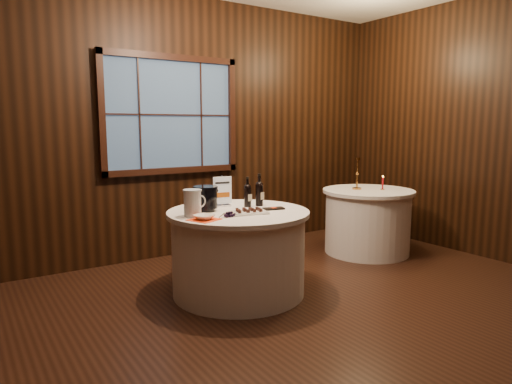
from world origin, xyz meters
TOP-DOWN VIEW (x-y plane):
  - ground at (0.00, 0.00)m, footprint 6.00×6.00m
  - back_wall at (0.00, 2.48)m, footprint 6.00×0.10m
  - main_table at (0.00, 1.00)m, footprint 1.28×1.28m
  - side_table at (2.00, 1.30)m, footprint 1.08×1.08m
  - sign_stand at (-0.01, 1.27)m, footprint 0.18×0.11m
  - port_bottle_left at (0.18, 1.12)m, footprint 0.07×0.07m
  - port_bottle_right at (0.30, 1.11)m, footprint 0.07×0.08m
  - ice_bucket at (-0.25, 1.14)m, footprint 0.22×0.22m
  - chocolate_plate at (0.01, 0.84)m, footprint 0.35×0.27m
  - chocolate_box at (0.30, 0.87)m, footprint 0.21×0.14m
  - grape_bunch at (-0.21, 0.80)m, footprint 0.18×0.07m
  - glass_pitcher at (-0.45, 1.00)m, footprint 0.21×0.16m
  - orange_napkin at (-0.44, 0.81)m, footprint 0.28×0.28m
  - cracker_bowl at (-0.44, 0.81)m, footprint 0.20×0.20m
  - brass_candlestick at (1.90, 1.40)m, footprint 0.11×0.11m
  - red_candle at (2.13, 1.20)m, footprint 0.05×0.05m

SIDE VIEW (x-z plane):
  - ground at x=0.00m, z-range 0.00..0.00m
  - main_table at x=0.00m, z-range 0.00..0.77m
  - side_table at x=2.00m, z-range 0.00..0.77m
  - orange_napkin at x=-0.44m, z-range 0.77..0.77m
  - chocolate_box at x=0.30m, z-range 0.77..0.79m
  - chocolate_plate at x=0.01m, z-range 0.77..0.81m
  - grape_bunch at x=-0.21m, z-range 0.77..0.81m
  - cracker_bowl at x=-0.44m, z-range 0.77..0.81m
  - red_candle at x=2.13m, z-range 0.75..0.92m
  - sign_stand at x=-0.01m, z-range 0.72..1.02m
  - glass_pitcher at x=-0.45m, z-range 0.77..1.00m
  - ice_bucket at x=-0.25m, z-range 0.78..1.00m
  - port_bottle_left at x=0.18m, z-range 0.75..1.03m
  - port_bottle_right at x=0.30m, z-range 0.75..1.06m
  - brass_candlestick at x=1.90m, z-range 0.72..1.10m
  - back_wall at x=0.00m, z-range 0.04..3.04m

